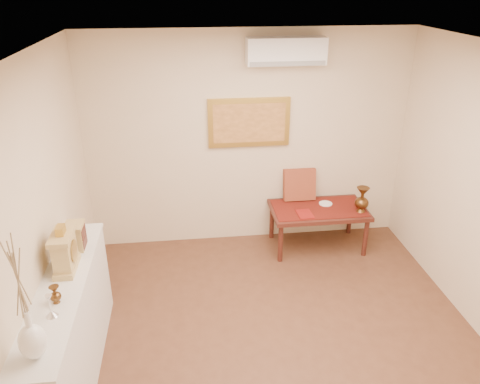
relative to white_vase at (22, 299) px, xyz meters
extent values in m
plane|color=brown|center=(1.81, 0.78, -1.44)|extent=(4.50, 4.50, 0.00)
plane|color=white|center=(1.81, 0.78, 1.26)|extent=(4.50, 4.50, 0.00)
cube|color=beige|center=(1.81, 3.03, -0.09)|extent=(4.00, 0.02, 2.70)
cube|color=beige|center=(-0.19, 0.78, -0.09)|extent=(0.02, 4.50, 2.70)
cube|color=#5F170F|center=(2.66, 2.66, -0.89)|extent=(1.14, 0.59, 0.01)
cylinder|color=white|center=(2.78, 2.76, -0.88)|extent=(0.17, 0.17, 0.01)
cube|color=maroon|center=(2.44, 2.51, -0.88)|extent=(0.19, 0.26, 0.01)
cube|color=maroon|center=(2.47, 2.95, -0.68)|extent=(0.41, 0.18, 0.42)
cube|color=silver|center=(-0.01, 0.78, -0.97)|extent=(0.35, 2.00, 0.95)
cube|color=silver|center=(-0.01, 0.78, -0.48)|extent=(0.37, 2.02, 0.03)
cube|color=tan|center=(-0.01, 1.01, -0.44)|extent=(0.16, 0.36, 0.05)
cube|color=tan|center=(-0.01, 1.01, -0.29)|extent=(0.14, 0.30, 0.25)
cylinder|color=beige|center=(0.07, 1.01, -0.29)|extent=(0.01, 0.17, 0.17)
cylinder|color=gold|center=(0.07, 1.01, -0.29)|extent=(0.01, 0.19, 0.19)
cube|color=tan|center=(-0.01, 1.01, -0.14)|extent=(0.17, 0.34, 0.04)
cube|color=gold|center=(-0.01, 1.01, -0.09)|extent=(0.06, 0.11, 0.07)
cube|color=tan|center=(0.01, 1.34, -0.35)|extent=(0.15, 0.20, 0.22)
cube|color=#491E16|center=(0.09, 1.34, -0.40)|extent=(0.01, 0.17, 0.09)
cube|color=#491E16|center=(0.09, 1.34, -0.30)|extent=(0.01, 0.17, 0.09)
cube|color=tan|center=(0.01, 1.34, -0.23)|extent=(0.16, 0.21, 0.02)
cube|color=#491E16|center=(2.66, 2.66, -0.92)|extent=(1.20, 0.70, 0.05)
cylinder|color=#491E16|center=(2.12, 2.37, -1.19)|extent=(0.06, 0.06, 0.50)
cylinder|color=#491E16|center=(3.20, 2.37, -1.19)|extent=(0.06, 0.06, 0.50)
cylinder|color=#491E16|center=(2.12, 2.95, -1.19)|extent=(0.06, 0.06, 0.50)
cylinder|color=#491E16|center=(3.20, 2.95, -1.19)|extent=(0.06, 0.06, 0.50)
cube|color=gold|center=(1.81, 3.01, 0.16)|extent=(1.00, 0.05, 0.60)
cube|color=#C98A45|center=(1.81, 2.98, 0.16)|extent=(0.88, 0.01, 0.48)
cube|color=white|center=(2.21, 2.90, 1.01)|extent=(0.90, 0.24, 0.30)
cube|color=gray|center=(2.21, 2.78, 0.89)|extent=(0.86, 0.02, 0.05)
camera|label=1|loc=(1.03, -2.44, 1.79)|focal=35.00mm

